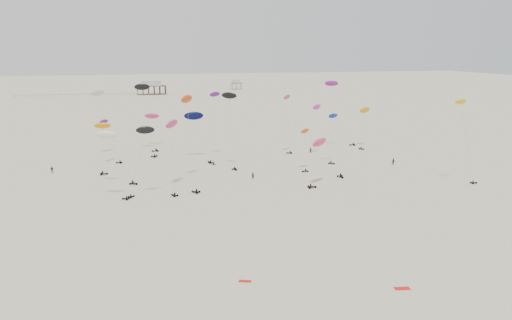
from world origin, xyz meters
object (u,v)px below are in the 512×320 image
object	(u,v)px
rig_0	(230,112)
rig_4	(320,120)
rig_9	(339,124)
pavilion_main	(151,89)
pavilion_small	(236,85)
spectator_0	(253,179)

from	to	relation	value
rig_0	rig_4	distance (m)	30.35
rig_4	rig_9	world-z (taller)	rig_4
pavilion_main	pavilion_small	xyz separation A→B (m)	(70.00, 30.00, -0.74)
pavilion_main	rig_4	world-z (taller)	rig_4
rig_9	pavilion_main	bearing A→B (deg)	22.86
rig_9	spectator_0	size ratio (longest dim) A/B	5.54
pavilion_main	rig_9	xyz separation A→B (m)	(51.82, -215.36, 2.92)
rig_0	rig_9	xyz separation A→B (m)	(42.95, 23.15, -8.54)
rig_4	spectator_0	xyz separation A→B (m)	(-26.64, -21.24, -11.42)
spectator_0	rig_0	bearing A→B (deg)	-69.13
pavilion_small	rig_4	distance (m)	263.82
spectator_0	rig_4	bearing A→B (deg)	-130.90
pavilion_main	rig_4	xyz separation A→B (m)	(38.16, -231.77, 7.20)
rig_0	rig_9	bearing A→B (deg)	-169.24
rig_9	pavilion_small	bearing A→B (deg)	5.09
pavilion_main	pavilion_small	bearing A→B (deg)	23.20
pavilion_main	spectator_0	world-z (taller)	pavilion_main
rig_4	spectator_0	bearing A→B (deg)	3.62
rig_4	rig_9	size ratio (longest dim) A/B	1.71
spectator_0	pavilion_main	bearing A→B (deg)	-76.86
rig_0	rig_4	size ratio (longest dim) A/B	1.07
spectator_0	rig_9	bearing A→B (deg)	-126.41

